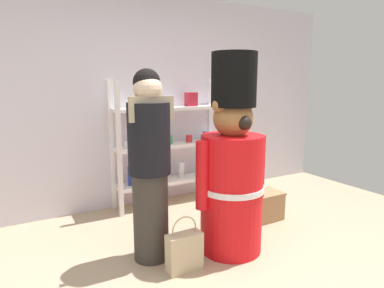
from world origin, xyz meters
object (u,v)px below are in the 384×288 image
object	(u,v)px
person_shopper	(150,163)
shopping_bag	(184,251)
teddy_bear_guard	(232,170)
merchandise_shelf	(170,143)
display_crate	(264,205)

from	to	relation	value
person_shopper	shopping_bag	distance (m)	0.77
teddy_bear_guard	shopping_bag	bearing A→B (deg)	-168.80
merchandise_shelf	teddy_bear_guard	bearing A→B (deg)	-92.84
teddy_bear_guard	shopping_bag	size ratio (longest dim) A/B	3.79
teddy_bear_guard	display_crate	xyz separation A→B (m)	(0.74, 0.38, -0.60)
person_shopper	shopping_bag	bearing A→B (deg)	-64.54
merchandise_shelf	person_shopper	size ratio (longest dim) A/B	0.95
merchandise_shelf	shopping_bag	size ratio (longest dim) A/B	3.31
merchandise_shelf	display_crate	xyz separation A→B (m)	(0.67, -1.03, -0.61)
person_shopper	display_crate	size ratio (longest dim) A/B	4.31
shopping_bag	display_crate	world-z (taller)	shopping_bag
teddy_bear_guard	person_shopper	bearing A→B (deg)	162.73
teddy_bear_guard	person_shopper	world-z (taller)	teddy_bear_guard
merchandise_shelf	teddy_bear_guard	size ratio (longest dim) A/B	0.88
merchandise_shelf	display_crate	world-z (taller)	merchandise_shelf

